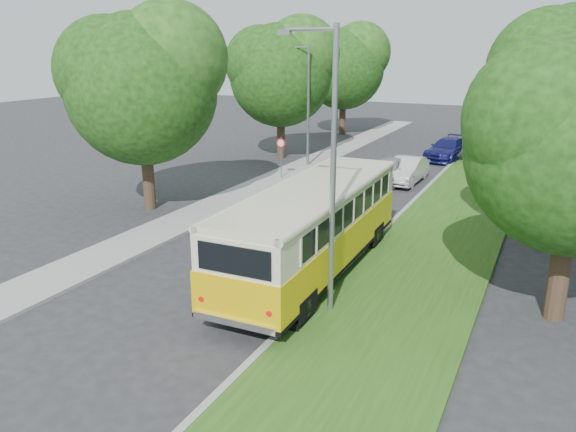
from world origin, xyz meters
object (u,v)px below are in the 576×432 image
at_px(car_white, 407,170).
at_px(car_blue, 448,149).
at_px(car_grey, 451,148).
at_px(lamppost_near, 330,165).
at_px(lamppost_far, 307,102).
at_px(car_silver, 389,170).
at_px(vintage_bus, 313,230).

bearing_deg(car_white, car_blue, 86.00).
distance_m(car_blue, car_grey, 1.17).
bearing_deg(car_white, lamppost_near, -81.20).
bearing_deg(lamppost_far, car_grey, 44.52).
relative_size(lamppost_near, car_silver, 1.80).
bearing_deg(car_silver, lamppost_near, -75.50).
height_order(lamppost_near, car_silver, lamppost_near).
xyz_separation_m(lamppost_far, car_grey, (7.70, 7.57, -3.49)).
bearing_deg(car_grey, car_white, -98.64).
bearing_deg(car_silver, car_white, 38.29).
distance_m(vintage_bus, car_grey, 23.64).
xyz_separation_m(lamppost_near, car_silver, (-2.91, 16.40, -3.61)).
distance_m(vintage_bus, car_white, 14.57).
distance_m(lamppost_far, vintage_bus, 17.85).
distance_m(car_silver, car_white, 1.05).
relative_size(vintage_bus, car_white, 2.42).
height_order(lamppost_far, car_blue, lamppost_far).
bearing_deg(lamppost_near, car_white, 96.83).
bearing_deg(car_blue, lamppost_far, -130.93).
xyz_separation_m(vintage_bus, car_grey, (0.31, 23.62, -0.94)).
height_order(vintage_bus, car_grey, vintage_bus).
xyz_separation_m(lamppost_far, car_white, (6.87, -1.51, -3.40)).
height_order(car_silver, car_grey, car_silver).
distance_m(vintage_bus, car_blue, 22.47).
distance_m(car_white, car_blue, 7.96).
relative_size(lamppost_near, lamppost_far, 1.07).
height_order(car_white, car_grey, car_white).
xyz_separation_m(lamppost_far, car_silver, (6.00, -2.10, -3.36)).
relative_size(vintage_bus, car_blue, 2.11).
height_order(car_blue, car_grey, car_blue).
bearing_deg(car_silver, vintage_bus, -79.85).
bearing_deg(vintage_bus, lamppost_far, 113.84).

